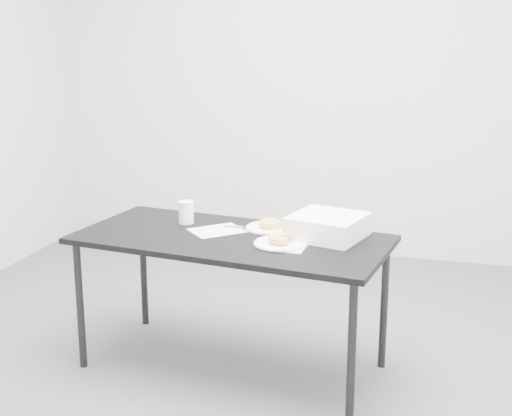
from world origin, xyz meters
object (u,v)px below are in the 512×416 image
(pen, at_px, (235,227))
(plate_near, at_px, (280,243))
(scorecard, at_px, (217,230))
(plate_far, at_px, (270,228))
(bakery_box, at_px, (327,226))
(donut_near, at_px, (280,239))
(table, at_px, (232,247))
(donut_far, at_px, (270,223))
(coffee_cup, at_px, (186,212))

(pen, xyz_separation_m, plate_near, (0.29, -0.22, 0.00))
(scorecard, bearing_deg, plate_near, 23.36)
(plate_near, height_order, plate_far, plate_near)
(plate_far, height_order, bakery_box, bakery_box)
(pen, relative_size, donut_near, 1.00)
(table, bearing_deg, pen, 108.50)
(plate_far, bearing_deg, bakery_box, -13.76)
(scorecard, distance_m, pen, 0.10)
(table, xyz_separation_m, bakery_box, (0.44, 0.12, 0.11))
(table, distance_m, scorecard, 0.14)
(donut_far, height_order, coffee_cup, coffee_cup)
(scorecard, bearing_deg, table, 6.55)
(donut_far, xyz_separation_m, bakery_box, (0.30, -0.07, 0.03))
(plate_far, height_order, donut_far, donut_far)
(table, bearing_deg, bakery_box, 22.46)
(table, bearing_deg, scorecard, 148.25)
(pen, relative_size, bakery_box, 0.36)
(plate_far, bearing_deg, pen, -167.74)
(table, relative_size, bakery_box, 4.82)
(coffee_cup, bearing_deg, table, -30.23)
(donut_near, height_order, bakery_box, bakery_box)
(donut_near, relative_size, bakery_box, 0.36)
(scorecard, distance_m, bakery_box, 0.55)
(plate_near, distance_m, donut_near, 0.02)
(donut_far, bearing_deg, scorecard, -155.90)
(bakery_box, bearing_deg, plate_far, -178.71)
(scorecard, bearing_deg, plate_far, 70.05)
(coffee_cup, bearing_deg, scorecard, -24.79)
(table, bearing_deg, plate_near, -6.88)
(pen, xyz_separation_m, bakery_box, (0.47, -0.04, 0.05))
(pen, bearing_deg, plate_far, 15.22)
(scorecard, relative_size, donut_near, 2.15)
(table, distance_m, bakery_box, 0.47)
(plate_near, bearing_deg, plate_far, 113.61)
(scorecard, bearing_deg, coffee_cup, -158.84)
(table, height_order, bakery_box, bakery_box)
(plate_near, bearing_deg, pen, 142.50)
(donut_near, distance_m, coffee_cup, 0.60)
(plate_near, relative_size, donut_far, 2.12)
(table, distance_m, plate_far, 0.25)
(scorecard, distance_m, donut_near, 0.39)
(plate_near, relative_size, bakery_box, 0.76)
(scorecard, height_order, plate_near, plate_near)
(scorecard, relative_size, donut_far, 2.15)
(scorecard, bearing_deg, bakery_box, 49.71)
(table, height_order, pen, pen)
(bakery_box, bearing_deg, pen, -169.25)
(plate_near, bearing_deg, donut_far, 113.61)
(coffee_cup, xyz_separation_m, bakery_box, (0.74, -0.06, -0.00))
(donut_near, height_order, coffee_cup, coffee_cup)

